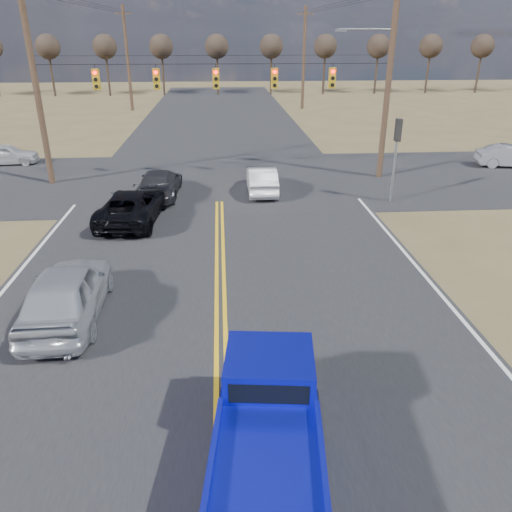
{
  "coord_description": "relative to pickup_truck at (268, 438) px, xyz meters",
  "views": [
    {
      "loc": [
        0.14,
        -8.94,
        7.4
      ],
      "look_at": [
        1.07,
        4.23,
        1.5
      ],
      "focal_mm": 35.0,
      "sensor_mm": 36.0,
      "label": 1
    }
  ],
  "objects": [
    {
      "name": "signal_gantry",
      "position": [
        -0.32,
        20.07,
        4.15
      ],
      "size": [
        19.6,
        4.83,
        10.0
      ],
      "color": "#473323",
      "rests_on": "ground"
    },
    {
      "name": "black_suv",
      "position": [
        -4.53,
        13.89,
        -0.22
      ],
      "size": [
        2.68,
        5.13,
        1.38
      ],
      "primitive_type": "imported",
      "rotation": [
        0.0,
        0.0,
        3.06
      ],
      "color": "black",
      "rests_on": "ground"
    },
    {
      "name": "utility_poles",
      "position": [
        -0.82,
        19.28,
        4.32
      ],
      "size": [
        19.6,
        58.32,
        10.0
      ],
      "color": "#473323",
      "rests_on": "ground"
    },
    {
      "name": "ground",
      "position": [
        -0.82,
        2.28,
        -0.91
      ],
      "size": [
        160.0,
        160.0,
        0.0
      ],
      "primitive_type": "plane",
      "color": "brown",
      "rests_on": "ground"
    },
    {
      "name": "road_cross",
      "position": [
        -0.82,
        20.28,
        -0.91
      ],
      "size": [
        120.0,
        12.0,
        0.02
      ],
      "primitive_type": "cube",
      "color": "#28282B",
      "rests_on": "ground"
    },
    {
      "name": "dgrey_car_queue",
      "position": [
        -3.74,
        17.44,
        -0.24
      ],
      "size": [
        2.05,
        4.68,
        1.34
      ],
      "primitive_type": "imported",
      "rotation": [
        0.0,
        0.0,
        3.1
      ],
      "color": "#2F2F34",
      "rests_on": "ground"
    },
    {
      "name": "pickup_truck",
      "position": [
        0.0,
        0.0,
        0.0
      ],
      "size": [
        2.44,
        5.18,
        1.88
      ],
      "rotation": [
        0.0,
        0.0,
        -0.11
      ],
      "color": "black",
      "rests_on": "ground"
    },
    {
      "name": "cross_car_west",
      "position": [
        -13.82,
        24.81,
        -0.28
      ],
      "size": [
        1.81,
        3.8,
        1.26
      ],
      "primitive_type": "imported",
      "rotation": [
        0.0,
        0.0,
        1.66
      ],
      "color": "silver",
      "rests_on": "ground"
    },
    {
      "name": "road_main",
      "position": [
        -0.82,
        12.28,
        -0.91
      ],
      "size": [
        14.0,
        120.0,
        0.02
      ],
      "primitive_type": "cube",
      "color": "#28282B",
      "rests_on": "ground"
    },
    {
      "name": "white_car_queue",
      "position": [
        1.34,
        17.78,
        -0.25
      ],
      "size": [
        1.44,
        4.03,
        1.32
      ],
      "primitive_type": "imported",
      "rotation": [
        0.0,
        0.0,
        3.13
      ],
      "color": "silver",
      "rests_on": "ground"
    },
    {
      "name": "silver_suv",
      "position": [
        -5.08,
        5.93,
        -0.09
      ],
      "size": [
        2.1,
        4.87,
        1.64
      ],
      "primitive_type": "imported",
      "rotation": [
        0.0,
        0.0,
        3.18
      ],
      "color": "#B1B3B9",
      "rests_on": "ground"
    },
    {
      "name": "treeline",
      "position": [
        -0.82,
        29.25,
        4.79
      ],
      "size": [
        87.0,
        117.8,
        7.4
      ],
      "color": "#33261C",
      "rests_on": "ground"
    },
    {
      "name": "cross_car_east_near",
      "position": [
        16.74,
        22.02,
        -0.26
      ],
      "size": [
        2.01,
        4.1,
        1.29
      ],
      "primitive_type": "imported",
      "rotation": [
        0.0,
        0.0,
        1.4
      ],
      "color": "#919498",
      "rests_on": "ground"
    }
  ]
}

